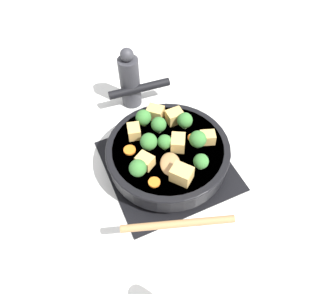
# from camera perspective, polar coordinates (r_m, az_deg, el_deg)

# --- Properties ---
(ground_plane) EXTENTS (2.40, 2.40, 0.00)m
(ground_plane) POSITION_cam_1_polar(r_m,az_deg,el_deg) (0.87, -0.00, -3.28)
(ground_plane) COLOR silver
(front_burner_grate) EXTENTS (0.31, 0.31, 0.03)m
(front_burner_grate) POSITION_cam_1_polar(r_m,az_deg,el_deg) (0.86, -0.00, -2.82)
(front_burner_grate) COLOR black
(front_burner_grate) RESTS_ON ground_plane
(skillet_pan) EXTENTS (0.42, 0.31, 0.05)m
(skillet_pan) POSITION_cam_1_polar(r_m,az_deg,el_deg) (0.83, -0.07, -0.87)
(skillet_pan) COLOR black
(skillet_pan) RESTS_ON front_burner_grate
(wooden_spoon) EXTENTS (0.23, 0.23, 0.02)m
(wooden_spoon) POSITION_cam_1_polar(r_m,az_deg,el_deg) (0.72, 1.13, -8.54)
(wooden_spoon) COLOR #A87A4C
(wooden_spoon) RESTS_ON skillet_pan
(tofu_cube_center_large) EXTENTS (0.04, 0.04, 0.03)m
(tofu_cube_center_large) POSITION_cam_1_polar(r_m,az_deg,el_deg) (0.81, 6.90, 1.65)
(tofu_cube_center_large) COLOR tan
(tofu_cube_center_large) RESTS_ON skillet_pan
(tofu_cube_near_handle) EXTENTS (0.05, 0.05, 0.03)m
(tofu_cube_near_handle) POSITION_cam_1_polar(r_m,az_deg,el_deg) (0.76, -4.01, -2.46)
(tofu_cube_near_handle) COLOR tan
(tofu_cube_near_handle) RESTS_ON skillet_pan
(tofu_cube_east_chunk) EXTENTS (0.03, 0.04, 0.03)m
(tofu_cube_east_chunk) POSITION_cam_1_polar(r_m,az_deg,el_deg) (0.85, 1.16, 5.34)
(tofu_cube_east_chunk) COLOR tan
(tofu_cube_east_chunk) RESTS_ON skillet_pan
(tofu_cube_west_chunk) EXTENTS (0.05, 0.05, 0.03)m
(tofu_cube_west_chunk) POSITION_cam_1_polar(r_m,az_deg,el_deg) (0.86, -2.21, 5.99)
(tofu_cube_west_chunk) COLOR tan
(tofu_cube_west_chunk) RESTS_ON skillet_pan
(tofu_cube_back_piece) EXTENTS (0.05, 0.05, 0.03)m
(tofu_cube_back_piece) POSITION_cam_1_polar(r_m,az_deg,el_deg) (0.79, 1.76, 0.77)
(tofu_cube_back_piece) COLOR tan
(tofu_cube_back_piece) RESTS_ON skillet_pan
(tofu_cube_front_piece) EXTENTS (0.04, 0.04, 0.03)m
(tofu_cube_front_piece) POSITION_cam_1_polar(r_m,az_deg,el_deg) (0.82, -5.93, 2.71)
(tofu_cube_front_piece) COLOR tan
(tofu_cube_front_piece) RESTS_ON skillet_pan
(tofu_cube_mid_small) EXTENTS (0.06, 0.06, 0.04)m
(tofu_cube_mid_small) POSITION_cam_1_polar(r_m,az_deg,el_deg) (0.74, 2.39, -4.75)
(tofu_cube_mid_small) COLOR tan
(tofu_cube_mid_small) RESTS_ON skillet_pan
(broccoli_floret_near_spoon) EXTENTS (0.04, 0.04, 0.05)m
(broccoli_floret_near_spoon) POSITION_cam_1_polar(r_m,az_deg,el_deg) (0.78, -3.37, 0.92)
(broccoli_floret_near_spoon) COLOR #709956
(broccoli_floret_near_spoon) RESTS_ON skillet_pan
(broccoli_floret_center_top) EXTENTS (0.04, 0.04, 0.05)m
(broccoli_floret_center_top) POSITION_cam_1_polar(r_m,az_deg,el_deg) (0.83, 2.95, 4.65)
(broccoli_floret_center_top) COLOR #709956
(broccoli_floret_center_top) RESTS_ON skillet_pan
(broccoli_floret_east_rim) EXTENTS (0.04, 0.04, 0.05)m
(broccoli_floret_east_rim) POSITION_cam_1_polar(r_m,az_deg,el_deg) (0.82, -1.83, 3.84)
(broccoli_floret_east_rim) COLOR #709956
(broccoli_floret_east_rim) RESTS_ON skillet_pan
(broccoli_floret_west_rim) EXTENTS (0.04, 0.04, 0.04)m
(broccoli_floret_west_rim) POSITION_cam_1_polar(r_m,az_deg,el_deg) (0.79, -0.63, 0.98)
(broccoli_floret_west_rim) COLOR #709956
(broccoli_floret_west_rim) RESTS_ON skillet_pan
(broccoli_floret_north_edge) EXTENTS (0.04, 0.04, 0.05)m
(broccoli_floret_north_edge) POSITION_cam_1_polar(r_m,az_deg,el_deg) (0.79, 5.22, 1.35)
(broccoli_floret_north_edge) COLOR #709956
(broccoli_floret_north_edge) RESTS_ON skillet_pan
(broccoli_floret_south_cluster) EXTENTS (0.04, 0.04, 0.05)m
(broccoli_floret_south_cluster) POSITION_cam_1_polar(r_m,az_deg,el_deg) (0.84, -4.29, 5.12)
(broccoli_floret_south_cluster) COLOR #709956
(broccoli_floret_south_cluster) RESTS_ON skillet_pan
(broccoli_floret_mid_floret) EXTENTS (0.04, 0.04, 0.04)m
(broccoli_floret_mid_floret) POSITION_cam_1_polar(r_m,az_deg,el_deg) (0.75, 5.77, -2.53)
(broccoli_floret_mid_floret) COLOR #709956
(broccoli_floret_mid_floret) RESTS_ON skillet_pan
(broccoli_floret_small_inner) EXTENTS (0.04, 0.04, 0.05)m
(broccoli_floret_small_inner) POSITION_cam_1_polar(r_m,az_deg,el_deg) (0.74, -5.28, -3.69)
(broccoli_floret_small_inner) COLOR #709956
(broccoli_floret_small_inner) RESTS_ON skillet_pan
(carrot_slice_orange_thin) EXTENTS (0.02, 0.02, 0.01)m
(carrot_slice_orange_thin) POSITION_cam_1_polar(r_m,az_deg,el_deg) (0.82, 4.27, 1.53)
(carrot_slice_orange_thin) COLOR orange
(carrot_slice_orange_thin) RESTS_ON skillet_pan
(carrot_slice_near_center) EXTENTS (0.03, 0.03, 0.01)m
(carrot_slice_near_center) POSITION_cam_1_polar(r_m,az_deg,el_deg) (0.80, -6.70, -0.54)
(carrot_slice_near_center) COLOR orange
(carrot_slice_near_center) RESTS_ON skillet_pan
(carrot_slice_edge_slice) EXTENTS (0.03, 0.03, 0.01)m
(carrot_slice_edge_slice) POSITION_cam_1_polar(r_m,az_deg,el_deg) (0.74, -2.41, -6.16)
(carrot_slice_edge_slice) COLOR orange
(carrot_slice_edge_slice) RESTS_ON skillet_pan
(pepper_mill) EXTENTS (0.06, 0.06, 0.19)m
(pepper_mill) POSITION_cam_1_polar(r_m,az_deg,el_deg) (0.98, -6.52, 11.58)
(pepper_mill) COLOR #333338
(pepper_mill) RESTS_ON ground_plane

